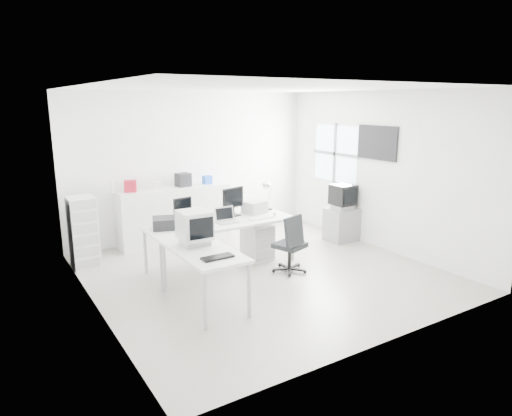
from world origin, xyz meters
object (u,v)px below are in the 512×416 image
inkjet_printer (168,223)px  crt_monitor (195,230)px  laptop (227,216)px  office_chair (290,242)px  drawer_pedestal (257,241)px  main_desk (222,244)px  lcd_monitor_small (183,211)px  side_desk (204,277)px  tv_cabinet (342,224)px  sideboard (174,215)px  crt_tv (343,197)px  lcd_monitor_large (233,202)px  laser_printer (255,207)px  filing_cabinet (83,232)px

inkjet_printer → crt_monitor: (0.00, -0.95, 0.12)m
laptop → office_chair: 1.06m
inkjet_printer → drawer_pedestal: bearing=16.6°
main_desk → inkjet_printer: (-0.85, 0.10, 0.46)m
lcd_monitor_small → side_desk: bearing=-112.5°
main_desk → office_chair: bearing=-43.2°
laptop → tv_cabinet: (2.58, 0.17, -0.56)m
main_desk → inkjet_printer: inkjet_printer is taller
office_chair → sideboard: bearing=92.6°
drawer_pedestal → sideboard: size_ratio=0.28×
office_chair → main_desk: bearing=118.4°
lcd_monitor_small → crt_tv: (3.18, -0.18, -0.10)m
crt_tv → tv_cabinet: bearing=0.0°
lcd_monitor_small → drawer_pedestal: bearing=-19.1°
lcd_monitor_large → crt_monitor: size_ratio=1.12×
inkjet_printer → laser_printer: laser_printer is taller
main_desk → laptop: bearing=-63.4°
lcd_monitor_small → crt_monitor: crt_monitor is taller
laser_printer → sideboard: (-0.88, 1.44, -0.33)m
lcd_monitor_large → crt_monitor: 1.63m
lcd_monitor_small → filing_cabinet: size_ratio=0.34×
office_chair → crt_tv: crt_tv is taller
drawer_pedestal → lcd_monitor_small: 1.42m
side_desk → sideboard: size_ratio=0.66×
main_desk → lcd_monitor_large: bearing=35.5°
laser_printer → filing_cabinet: 2.81m
tv_cabinet → laser_printer: bearing=175.4°
drawer_pedestal → tv_cabinet: size_ratio=0.96×
lcd_monitor_large → laser_printer: bearing=-19.6°
drawer_pedestal → laser_printer: size_ratio=1.66×
laser_printer → sideboard: size_ratio=0.17×
main_desk → filing_cabinet: filing_cabinet is taller
lcd_monitor_small → laptop: (0.60, -0.35, -0.08)m
inkjet_printer → crt_tv: (3.48, -0.03, 0.02)m
crt_tv → filing_cabinet: filing_cabinet is taller
crt_monitor → office_chair: crt_monitor is taller
side_desk → laser_printer: size_ratio=3.88×
side_desk → crt_monitor: 0.63m
side_desk → lcd_monitor_large: (1.20, 1.35, 0.61)m
inkjet_printer → tv_cabinet: size_ratio=0.74×
lcd_monitor_large → laptop: lcd_monitor_large is taller
lcd_monitor_large → laser_printer: 0.42m
tv_cabinet → filing_cabinet: 4.65m
drawer_pedestal → laser_printer: 0.58m
laptop → office_chair: bearing=-39.4°
lcd_monitor_large → office_chair: bearing=-81.3°
main_desk → crt_monitor: (-0.85, -0.85, 0.58)m
lcd_monitor_small → tv_cabinet: 3.24m
laptop → crt_monitor: crt_monitor is taller
side_desk → sideboard: sideboard is taller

